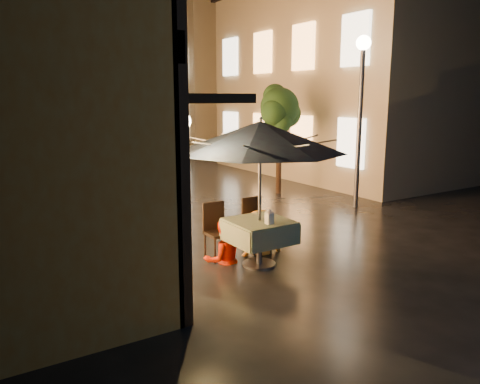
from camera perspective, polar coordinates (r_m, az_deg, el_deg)
ground at (r=8.97m, az=9.63°, el=-6.65°), size 90.00×90.00×0.00m
east_building_near at (r=18.43m, az=14.10°, el=13.13°), size 7.30×9.30×6.80m
east_building_far at (r=27.70m, az=-3.71°, el=13.28°), size 7.30×10.30×7.30m
street_tree at (r=13.56m, az=4.87°, el=9.96°), size 1.43×1.20×3.15m
streetlamp_near at (r=12.06m, az=14.55°, el=11.83°), size 0.36×0.36×4.23m
streetlamp_far at (r=22.12m, az=-9.08°, el=11.71°), size 0.36×0.36×4.23m
cafe_table at (r=7.77m, az=2.36°, el=-4.82°), size 0.99×0.99×0.78m
patio_umbrella at (r=7.48m, az=2.46°, el=6.74°), size 2.75×2.75×2.46m
cafe_chair_left at (r=8.18m, az=-2.89°, el=-4.34°), size 0.42×0.42×0.97m
cafe_chair_right at (r=8.58m, az=1.78°, el=-3.57°), size 0.42×0.42×0.97m
table_lantern at (r=7.46m, az=3.60°, el=-2.88°), size 0.16×0.16×0.25m
person_orange at (r=7.94m, az=-2.10°, el=-3.53°), size 0.77×0.64×1.42m
person_yellow at (r=8.36m, az=2.57°, el=-2.38°), size 1.06×0.71×1.53m
bicycle_0 at (r=11.12m, az=-12.68°, el=-0.66°), size 1.89×0.84×0.96m
bicycle_1 at (r=12.17m, az=-15.42°, el=0.39°), size 1.77×0.81×1.03m
bicycle_2 at (r=12.76m, az=-16.58°, el=0.75°), size 1.97×0.89×1.00m
bicycle_3 at (r=13.03m, az=-15.84°, el=1.24°), size 1.90×0.98×1.10m
bicycle_4 at (r=13.64m, az=-19.29°, el=1.21°), size 1.93×0.87×0.98m
bicycle_5 at (r=15.32m, az=-19.02°, el=2.15°), size 1.55×0.64×0.90m
bicycle_6 at (r=16.53m, az=-19.84°, el=2.82°), size 1.92×1.16×0.95m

